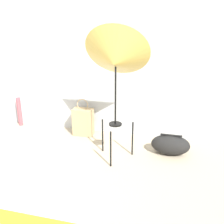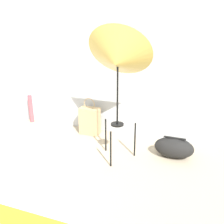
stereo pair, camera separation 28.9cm
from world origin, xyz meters
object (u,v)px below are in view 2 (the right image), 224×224
at_px(duffel_bag, 174,148).
at_px(tote_bag, 90,121).
at_px(photo_umbrella, 118,58).
at_px(paper_roll, 31,109).

bearing_deg(duffel_bag, tote_bag, 167.27).
bearing_deg(photo_umbrella, tote_bag, 139.05).
relative_size(duffel_bag, paper_roll, 1.05).
bearing_deg(paper_roll, photo_umbrella, -19.98).
height_order(tote_bag, duffel_bag, tote_bag).
bearing_deg(photo_umbrella, paper_roll, 160.02).
distance_m(photo_umbrella, tote_bag, 1.35).
bearing_deg(tote_bag, photo_umbrella, -40.95).
bearing_deg(duffel_bag, photo_umbrella, -159.65).
relative_size(photo_umbrella, tote_bag, 2.87).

